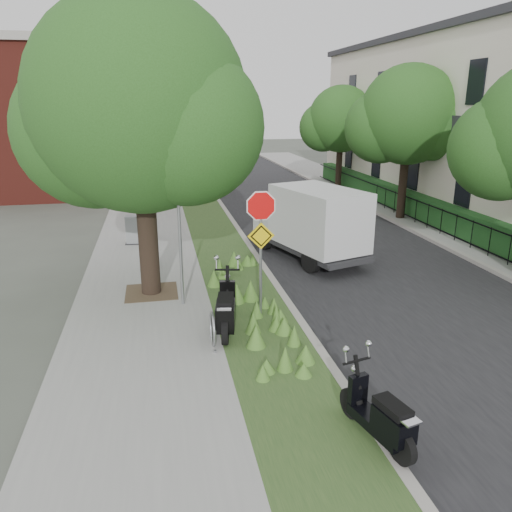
{
  "coord_description": "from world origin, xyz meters",
  "views": [
    {
      "loc": [
        -3.7,
        -10.3,
        5.14
      ],
      "look_at": [
        -1.27,
        1.8,
        1.3
      ],
      "focal_mm": 35.0,
      "sensor_mm": 36.0,
      "label": 1
    }
  ],
  "objects_px": {
    "scooter_far": "(384,423)",
    "utility_cabinet": "(136,230)",
    "box_truck": "(310,219)",
    "sign_assembly": "(261,229)",
    "scooter_near": "(226,315)"
  },
  "relations": [
    {
      "from": "scooter_far",
      "to": "utility_cabinet",
      "type": "bearing_deg",
      "value": 107.85
    },
    {
      "from": "scooter_near",
      "to": "box_truck",
      "type": "relative_size",
      "value": 0.4
    },
    {
      "from": "scooter_near",
      "to": "utility_cabinet",
      "type": "xyz_separation_m",
      "value": [
        -2.19,
        8.11,
        0.03
      ]
    },
    {
      "from": "box_truck",
      "to": "utility_cabinet",
      "type": "bearing_deg",
      "value": 155.1
    },
    {
      "from": "utility_cabinet",
      "to": "box_truck",
      "type": "bearing_deg",
      "value": -24.9
    },
    {
      "from": "sign_assembly",
      "to": "utility_cabinet",
      "type": "distance_m",
      "value": 8.2
    },
    {
      "from": "scooter_near",
      "to": "scooter_far",
      "type": "bearing_deg",
      "value": -67.19
    },
    {
      "from": "box_truck",
      "to": "utility_cabinet",
      "type": "relative_size",
      "value": 4.8
    },
    {
      "from": "utility_cabinet",
      "to": "scooter_far",
      "type": "bearing_deg",
      "value": -72.15
    },
    {
      "from": "sign_assembly",
      "to": "box_truck",
      "type": "bearing_deg",
      "value": 60.23
    },
    {
      "from": "scooter_near",
      "to": "box_truck",
      "type": "height_order",
      "value": "box_truck"
    },
    {
      "from": "sign_assembly",
      "to": "utility_cabinet",
      "type": "relative_size",
      "value": 3.12
    },
    {
      "from": "sign_assembly",
      "to": "scooter_near",
      "type": "xyz_separation_m",
      "value": [
        -0.94,
        -0.73,
        -1.74
      ]
    },
    {
      "from": "scooter_near",
      "to": "box_truck",
      "type": "bearing_deg",
      "value": 56.22
    },
    {
      "from": "scooter_far",
      "to": "utility_cabinet",
      "type": "height_order",
      "value": "utility_cabinet"
    }
  ]
}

